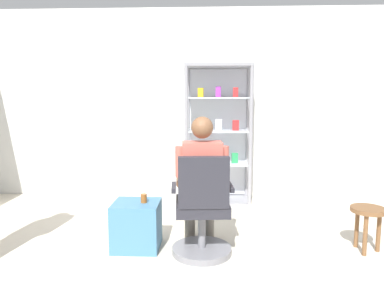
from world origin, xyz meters
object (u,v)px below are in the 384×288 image
Objects in this scene: display_cabinet_main at (218,133)px; storage_crate at (137,225)px; office_chair at (202,215)px; wooden_stool at (368,217)px; seated_shopkeeper at (201,177)px; tea_glass at (144,198)px.

display_cabinet_main reaches higher than storage_crate.
storage_crate is at bearing -116.53° from display_cabinet_main.
wooden_stool is at bearing 6.33° from office_chair.
display_cabinet_main reaches higher than wooden_stool.
display_cabinet_main is 1.67m from seated_shopkeeper.
tea_glass is at bearing -114.42° from display_cabinet_main.
wooden_stool is at bearing 0.44° from storage_crate.
tea_glass is at bearing -0.29° from storage_crate.
storage_crate is at bearing -179.38° from seated_shopkeeper.
tea_glass is (-0.55, -0.01, -0.22)m from seated_shopkeeper.
seated_shopkeeper is 2.84× the size of storage_crate.
wooden_stool is (2.13, 0.02, -0.15)m from tea_glass.
seated_shopkeeper reaches higher than wooden_stool.
tea_glass reaches higher than wooden_stool.
display_cabinet_main reaches higher than office_chair.
seated_shopkeeper is (-0.20, -1.64, -0.25)m from display_cabinet_main.
display_cabinet_main reaches higher than tea_glass.
display_cabinet_main is 1.47× the size of seated_shopkeeper.
storage_crate is (-0.63, -0.01, -0.49)m from seated_shopkeeper.
storage_crate is 5.33× the size of tea_glass.
wooden_stool is (1.38, -1.63, -0.62)m from display_cabinet_main.
display_cabinet_main is 1.87m from tea_glass.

